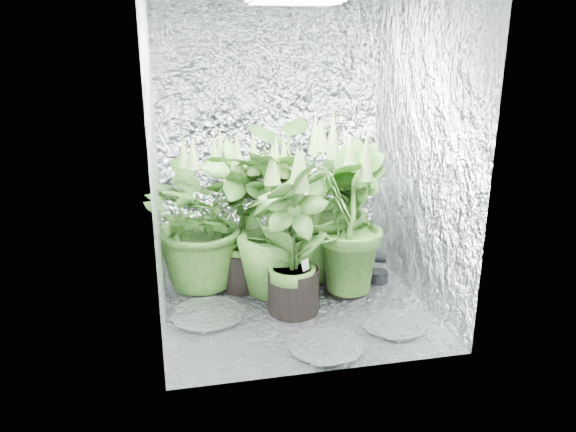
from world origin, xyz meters
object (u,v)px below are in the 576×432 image
Objects in this scene: plant_b at (241,220)px; plant_f at (294,240)px; plant_c at (348,223)px; plant_e at (319,204)px; plant_d at (276,224)px; plant_a at (203,218)px; circulation_fan at (375,262)px.

plant_b is 1.01× the size of plant_f.
plant_e is (-0.13, 0.24, 0.06)m from plant_c.
plant_d is 1.00× the size of plant_f.
plant_e is 1.10× the size of plant_f.
plant_f is at bearing -56.70° from plant_b.
plant_c is 0.46m from plant_d.
plant_c is at bearing -61.55° from plant_e.
plant_a reaches higher than circulation_fan.
plant_a is 0.24m from plant_b.
plant_c is (0.90, -0.26, -0.01)m from plant_a.
plant_a is 0.94m from plant_c.
plant_f reaches higher than circulation_fan.
plant_b is 1.01× the size of plant_d.
circulation_fan is at bearing -8.21° from plant_a.
circulation_fan is (0.90, -0.10, -0.33)m from plant_b.
plant_f is at bearing -121.45° from plant_e.
plant_c is 0.92× the size of plant_e.
plant_f is at bearing -152.70° from plant_c.
plant_f is 3.00× the size of circulation_fan.
plant_d is 0.39m from plant_e.
plant_a is 0.49m from plant_d.
circulation_fan is (0.23, 0.10, -0.33)m from plant_c.
plant_c is 1.01× the size of plant_d.
plant_e reaches higher than plant_c.
plant_a is 0.78m from plant_e.
circulation_fan is (0.63, 0.30, -0.32)m from plant_f.
plant_a is at bearing 154.51° from plant_d.
plant_d is 0.26m from plant_f.
plant_d reaches higher than circulation_fan.
plant_f is (0.26, -0.40, -0.01)m from plant_b.
plant_e reaches higher than plant_b.
plant_c is 0.41m from circulation_fan.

